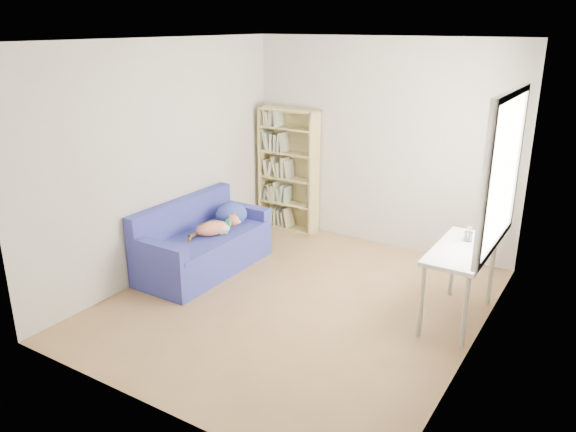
{
  "coord_description": "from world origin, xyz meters",
  "views": [
    {
      "loc": [
        2.66,
        -4.46,
        2.75
      ],
      "look_at": [
        -0.23,
        0.19,
        0.85
      ],
      "focal_mm": 35.0,
      "sensor_mm": 36.0,
      "label": 1
    }
  ],
  "objects_px": {
    "sofa": "(204,243)",
    "desk": "(462,256)",
    "bookshelf": "(289,175)",
    "pen_cup": "(468,235)"
  },
  "relations": [
    {
      "from": "desk",
      "to": "pen_cup",
      "type": "relative_size",
      "value": 6.96
    },
    {
      "from": "sofa",
      "to": "desk",
      "type": "distance_m",
      "value": 2.9
    },
    {
      "from": "desk",
      "to": "pen_cup",
      "type": "bearing_deg",
      "value": 91.71
    },
    {
      "from": "desk",
      "to": "sofa",
      "type": "bearing_deg",
      "value": -172.78
    },
    {
      "from": "sofa",
      "to": "desk",
      "type": "relative_size",
      "value": 1.53
    },
    {
      "from": "desk",
      "to": "pen_cup",
      "type": "distance_m",
      "value": 0.25
    },
    {
      "from": "desk",
      "to": "pen_cup",
      "type": "height_order",
      "value": "pen_cup"
    },
    {
      "from": "sofa",
      "to": "desk",
      "type": "bearing_deg",
      "value": 7.5
    },
    {
      "from": "bookshelf",
      "to": "pen_cup",
      "type": "relative_size",
      "value": 10.87
    },
    {
      "from": "bookshelf",
      "to": "desk",
      "type": "bearing_deg",
      "value": -25.87
    }
  ]
}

